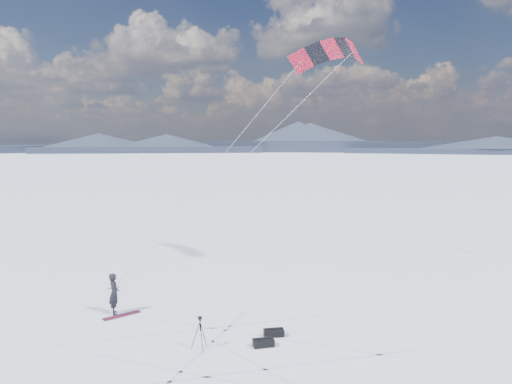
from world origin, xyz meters
name	(u,v)px	position (x,y,z in m)	size (l,w,h in m)	color
ground	(179,347)	(0.00, 0.00, 0.00)	(1800.00, 1800.00, 0.00)	white
horizon_hills	(178,254)	(0.00, 0.00, 3.45)	(704.00, 704.42, 8.56)	#1C2334
snow_tracks	(163,353)	(-0.65, -0.35, 0.00)	(14.76, 10.25, 0.01)	#B0B9DB
snowkiter	(115,314)	(-1.89, 4.44, 0.00)	(0.65, 0.43, 1.79)	black
snowboard	(122,315)	(-1.63, 4.05, 0.02)	(1.65, 0.31, 0.04)	maroon
tripod	(200,328)	(0.65, -0.52, 0.80)	(0.62, 0.55, 1.23)	black
gear_bag_a	(263,343)	(2.87, -1.07, 0.15)	(0.80, 0.45, 0.34)	black
gear_bag_b	(274,332)	(3.60, -0.32, 0.15)	(0.81, 0.50, 0.35)	black
power_kite	(327,55)	(10.10, 7.63, 12.21)	(13.24, 5.79, 11.90)	red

